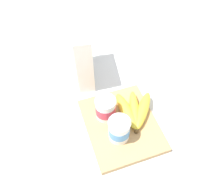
# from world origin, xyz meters

# --- Properties ---
(ground_plane) EXTENTS (2.40, 2.40, 0.00)m
(ground_plane) POSITION_xyz_m (0.00, 0.00, 0.00)
(ground_plane) COLOR silver
(cutting_board) EXTENTS (0.30, 0.24, 0.02)m
(cutting_board) POSITION_xyz_m (0.00, 0.00, 0.01)
(cutting_board) COLOR tan
(cutting_board) RESTS_ON ground_plane
(cereal_box) EXTENTS (0.20, 0.09, 0.24)m
(cereal_box) POSITION_xyz_m (0.29, 0.06, 0.12)
(cereal_box) COLOR white
(cereal_box) RESTS_ON ground_plane
(yogurt_cup_front) EXTENTS (0.07, 0.07, 0.09)m
(yogurt_cup_front) POSITION_xyz_m (-0.04, 0.03, 0.06)
(yogurt_cup_front) COLOR white
(yogurt_cup_front) RESTS_ON cutting_board
(yogurt_cup_back) EXTENTS (0.07, 0.07, 0.09)m
(yogurt_cup_back) POSITION_xyz_m (0.05, 0.04, 0.06)
(yogurt_cup_back) COLOR white
(yogurt_cup_back) RESTS_ON cutting_board
(banana_bunch) EXTENTS (0.18, 0.15, 0.04)m
(banana_bunch) POSITION_xyz_m (0.03, -0.06, 0.04)
(banana_bunch) COLOR yellow
(banana_bunch) RESTS_ON cutting_board
(spoon) EXTENTS (0.11, 0.10, 0.01)m
(spoon) POSITION_xyz_m (-0.24, -0.03, 0.01)
(spoon) COLOR silver
(spoon) RESTS_ON ground_plane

